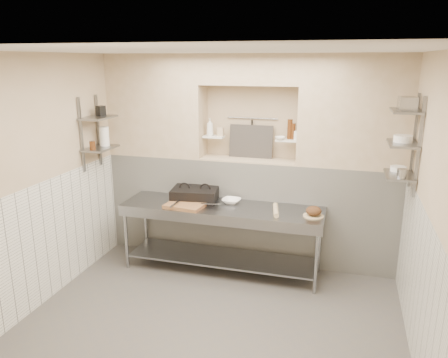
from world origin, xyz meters
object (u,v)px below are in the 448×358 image
(prep_table, at_px, (222,225))
(bowl_alcove, at_px, (280,138))
(jug_left, at_px, (104,136))
(bottle_soap, at_px, (210,127))
(cutting_board, at_px, (185,205))
(mixing_bowl, at_px, (231,201))
(bread_loaf, at_px, (314,211))
(rolling_pin, at_px, (276,210))
(panini_press, at_px, (195,194))

(prep_table, bearing_deg, bowl_alcove, 38.49)
(jug_left, bearing_deg, bottle_soap, 23.81)
(prep_table, relative_size, cutting_board, 5.42)
(mixing_bowl, bearing_deg, bottle_soap, 137.20)
(bowl_alcove, bearing_deg, mixing_bowl, -148.56)
(prep_table, height_order, bread_loaf, bread_loaf)
(rolling_pin, distance_m, bowl_alcove, 0.97)
(bottle_soap, distance_m, jug_left, 1.41)
(rolling_pin, xyz_separation_m, jug_left, (-2.32, 0.02, 0.81))
(bread_loaf, bearing_deg, jug_left, 179.40)
(prep_table, xyz_separation_m, rolling_pin, (0.71, -0.04, 0.29))
(prep_table, xyz_separation_m, panini_press, (-0.42, 0.16, 0.34))
(mixing_bowl, height_order, rolling_pin, rolling_pin)
(prep_table, height_order, bottle_soap, bottle_soap)
(bottle_soap, xyz_separation_m, bowl_alcove, (0.97, -0.04, -0.10))
(cutting_board, relative_size, bread_loaf, 2.55)
(cutting_board, height_order, bread_loaf, bread_loaf)
(mixing_bowl, bearing_deg, prep_table, -116.60)
(cutting_board, height_order, jug_left, jug_left)
(cutting_board, bearing_deg, rolling_pin, 5.49)
(prep_table, distance_m, cutting_board, 0.55)
(panini_press, xyz_separation_m, cutting_board, (-0.03, -0.31, -0.06))
(panini_press, height_order, bowl_alcove, bowl_alcove)
(mixing_bowl, height_order, bread_loaf, bread_loaf)
(bread_loaf, xyz_separation_m, bottle_soap, (-1.49, 0.60, 0.86))
(rolling_pin, height_order, jug_left, jug_left)
(prep_table, distance_m, panini_press, 0.56)
(prep_table, bearing_deg, panini_press, 159.09)
(bread_loaf, bearing_deg, bowl_alcove, 132.55)
(jug_left, bearing_deg, bread_loaf, -0.60)
(cutting_board, xyz_separation_m, bowl_alcove, (1.09, 0.66, 0.81))
(panini_press, bearing_deg, rolling_pin, -17.47)
(panini_press, relative_size, mixing_bowl, 2.70)
(panini_press, relative_size, bottle_soap, 2.71)
(rolling_pin, relative_size, jug_left, 1.65)
(prep_table, bearing_deg, bread_loaf, -2.39)
(panini_press, height_order, mixing_bowl, panini_press)
(rolling_pin, height_order, bowl_alcove, bowl_alcove)
(rolling_pin, xyz_separation_m, bottle_soap, (-1.03, 0.59, 0.90))
(jug_left, bearing_deg, prep_table, 0.68)
(cutting_board, relative_size, mixing_bowl, 2.00)
(prep_table, relative_size, bread_loaf, 13.84)
(cutting_board, xyz_separation_m, bottle_soap, (0.12, 0.70, 0.91))
(rolling_pin, bearing_deg, mixing_bowl, 161.47)
(panini_press, height_order, rolling_pin, panini_press)
(jug_left, bearing_deg, bowl_alcove, 13.29)
(bread_loaf, distance_m, bottle_soap, 1.82)
(prep_table, relative_size, bottle_soap, 10.86)
(panini_press, bearing_deg, prep_table, -28.49)
(rolling_pin, bearing_deg, jug_left, 179.58)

